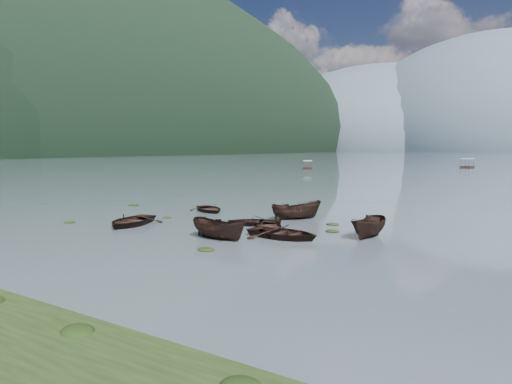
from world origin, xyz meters
The scene contains 22 objects.
ground_plane centered at (0.00, 0.00, 0.00)m, with size 2400.00×2400.00×0.00m, color #4E5A62.
left_ridge_far centered at (-480.00, 250.00, 0.00)m, with size 560.00×1400.00×380.00m, color black.
haze_mtn_a centered at (-260.00, 900.00, 0.00)m, with size 520.00×520.00×280.00m, color #475666.
haze_mtn_b centered at (-60.00, 900.00, 0.00)m, with size 520.00×520.00×340.00m, color #475666.
rowboat_0 centered at (-5.19, 2.89, 0.00)m, with size 3.53×4.94×1.02m, color black.
rowboat_2 centered at (3.53, 2.24, 0.00)m, with size 1.59×4.22×1.63m, color black.
rowboat_3 centered at (4.34, 6.91, 0.00)m, with size 2.72×3.81×0.79m, color black.
rowboat_4 centered at (6.70, 4.74, 0.00)m, with size 3.43×4.81×1.00m, color black.
rowboat_5 centered at (11.22, 7.98, 0.00)m, with size 1.54×4.09×1.58m, color black.
rowboat_6 centered at (-4.86, 11.72, 0.00)m, with size 2.93×4.10×0.85m, color black.
rowboat_7 centered at (2.45, 7.93, 0.00)m, with size 2.89×4.04×0.84m, color black.
rowboat_8 centered at (3.85, 12.03, 0.00)m, with size 1.61×4.29×1.66m, color black.
weed_clump_0 centered at (-9.99, 1.07, 0.00)m, with size 0.96×0.79×0.21m, color black.
weed_clump_1 centered at (0.90, 6.16, 0.00)m, with size 1.08×0.86×0.24m, color black.
weed_clump_2 centered at (4.83, -0.69, 0.00)m, with size 1.05×0.84×0.23m, color black.
weed_clump_3 centered at (8.52, 8.41, 0.00)m, with size 0.98×0.83×0.22m, color black.
weed_clump_4 centered at (7.68, 6.42, 0.00)m, with size 1.09×0.86×0.22m, color black.
weed_clump_5 centered at (-13.86, 11.03, 0.00)m, with size 1.18×0.96×0.25m, color black.
weed_clump_6 centered at (-5.36, 6.88, 0.00)m, with size 0.87×0.73×0.18m, color black.
weed_clump_7 centered at (7.41, 11.05, 0.00)m, with size 0.99×0.80×0.22m, color black.
pontoon_left centered at (-33.60, 89.91, 0.00)m, with size 2.46×5.90×2.26m, color black, non-canonical shape.
pontoon_centre centered at (0.71, 125.04, 0.00)m, with size 2.75×6.59×2.53m, color black, non-canonical shape.
Camera 1 is at (20.72, -20.26, 5.72)m, focal length 32.00 mm.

